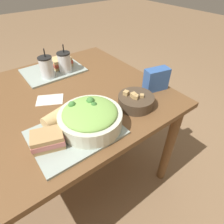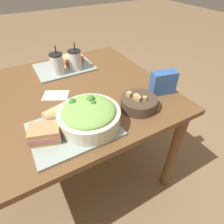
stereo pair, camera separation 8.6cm
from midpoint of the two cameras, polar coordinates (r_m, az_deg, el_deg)
The scene contains 13 objects.
ground_plane at distance 1.59m, azimuth -14.23°, elevation -17.79°, with size 12.00×12.00×0.00m, color #846647.
dining_table at distance 1.13m, azimuth -19.21°, elevation -0.21°, with size 1.23×1.00×0.72m.
tray_near at distance 0.84m, azimuth -13.87°, elevation -6.29°, with size 0.38×0.28×0.01m.
tray_far at distance 1.36m, azimuth -19.27°, elevation 11.83°, with size 0.38×0.28×0.01m.
salad_bowl at distance 0.82m, azimuth -9.68°, elevation -1.63°, with size 0.28×0.28×0.12m.
soup_bowl at distance 0.95m, azimuth 4.70°, elevation 3.41°, with size 0.18×0.18×0.08m.
sandwich_near at distance 0.79m, azimuth -21.97°, elevation -8.00°, with size 0.15×0.12×0.06m.
baguette_near at distance 0.89m, azimuth -18.07°, elevation -0.93°, with size 0.18×0.11×0.06m.
sandwich_far at distance 1.37m, azimuth -17.10°, elevation 14.27°, with size 0.14×0.10×0.06m.
drink_cup_dark at distance 1.25m, azimuth -21.17°, elevation 12.40°, with size 0.08×0.08×0.18m.
drink_cup_red at distance 1.28m, azimuth -16.15°, elevation 14.15°, with size 0.08×0.08×0.18m.
chip_bag at distance 1.09m, azimuth 11.12°, elevation 9.67°, with size 0.15×0.09×0.13m.
napkin_folded at distance 1.07m, azimuth -20.56°, elevation 3.35°, with size 0.17×0.15×0.00m.
Camera 1 is at (-0.23, -0.85, 1.31)m, focal length 30.00 mm.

